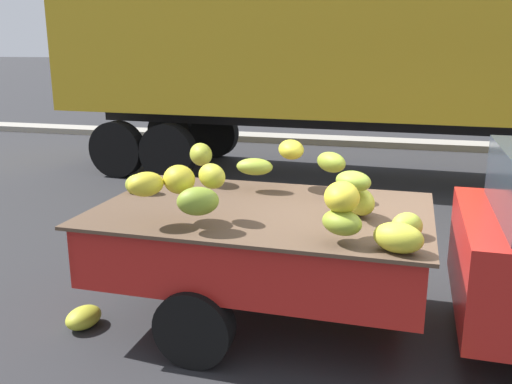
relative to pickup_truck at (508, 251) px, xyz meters
The scene contains 5 objects.
ground 1.05m from the pickup_truck, 157.58° to the left, with size 220.00×220.00×0.00m, color #28282B.
curb_strip 9.91m from the pickup_truck, 92.93° to the left, with size 80.00×0.80×0.16m, color gray.
pickup_truck is the anchor object (origin of this frame).
semi_trailer 6.44m from the pickup_truck, 104.11° to the left, with size 12.09×3.04×3.95m.
fallen_banana_bunch_near_tailgate 3.67m from the pickup_truck, behind, with size 0.37×0.27×0.19m, color #AAAC2C.
Camera 1 is at (-0.37, -4.71, 2.47)m, focal length 38.86 mm.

